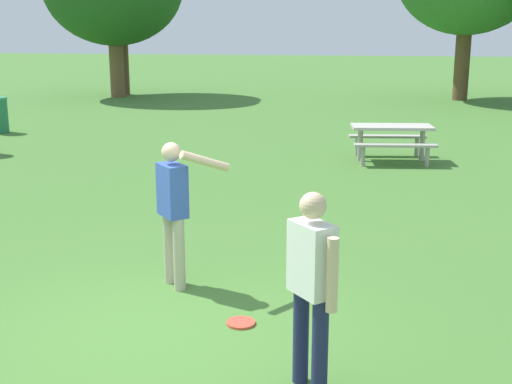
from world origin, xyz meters
The scene contains 5 objects.
ground_plane centered at (0.00, 0.00, 0.00)m, with size 120.00×120.00×0.00m, color #447530.
person_thrower centered at (-0.10, 1.22, 0.96)m, with size 0.84×0.49×1.64m.
person_catcher centered at (1.58, -0.77, 0.94)m, with size 0.43×0.49×1.64m.
frisbee centered at (0.81, 0.33, 0.01)m, with size 0.29×0.29×0.03m, color #E04733.
picnic_table_near centered at (2.51, 8.95, 0.56)m, with size 1.86×1.61×0.77m.
Camera 1 is at (1.95, -5.74, 2.87)m, focal length 47.67 mm.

